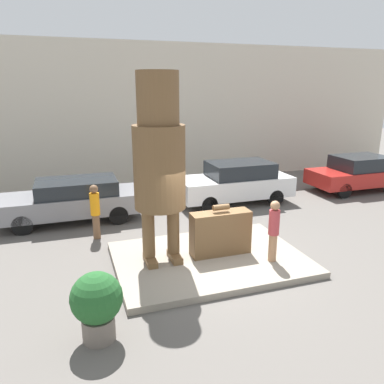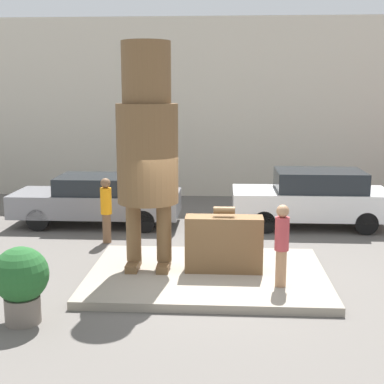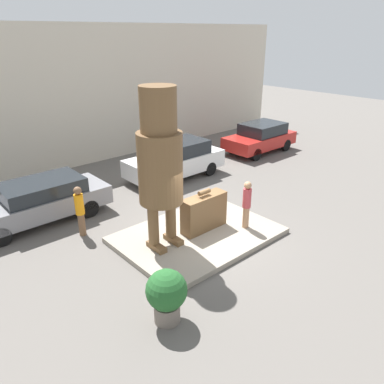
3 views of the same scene
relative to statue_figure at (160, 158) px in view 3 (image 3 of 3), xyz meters
name	(u,v)px [view 3 (image 3 of 3)]	position (x,y,z in m)	size (l,w,h in m)	color
ground_plane	(198,237)	(1.22, -0.20, -2.84)	(60.00, 60.00, 0.00)	#605B56
pedestal	(198,235)	(1.22, -0.20, -2.76)	(4.80, 3.48, 0.16)	gray
building_backdrop	(62,99)	(1.22, 8.87, 0.33)	(28.00, 0.60, 6.33)	beige
statue_figure	(160,158)	(0.00, 0.00, 0.00)	(1.24, 1.24, 4.58)	brown
giant_suitcase	(204,212)	(1.55, -0.12, -2.10)	(1.57, 0.49, 1.35)	brown
tourist	(247,203)	(2.63, -0.93, -1.82)	(0.27, 0.27, 1.57)	#A87A56
parked_car_grey	(39,201)	(-2.02, 4.16, -2.08)	(4.71, 1.79, 1.42)	gray
parked_car_white	(176,159)	(4.05, 4.32, -2.00)	(4.38, 1.82, 1.61)	silver
parked_car_red	(260,137)	(9.84, 4.30, -2.05)	(4.04, 1.85, 1.52)	#B2231E
planter_pot	(167,294)	(-1.77, -2.46, -2.10)	(0.92, 0.92, 1.30)	#70665B
worker_hivis	(80,209)	(-1.41, 2.35, -1.93)	(0.28, 0.28, 1.66)	brown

